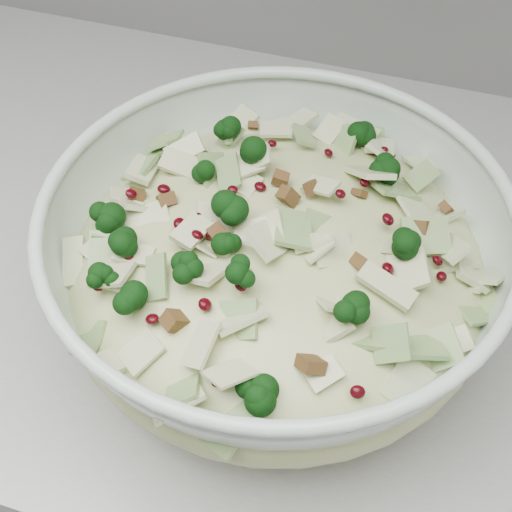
% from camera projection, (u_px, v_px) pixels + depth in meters
% --- Properties ---
extents(counter, '(3.60, 0.60, 0.90)m').
position_uv_depth(counter, '(274.00, 454.00, 0.99)').
color(counter, '#ABABA6').
rests_on(counter, floor).
extents(mixing_bowl, '(0.38, 0.38, 0.13)m').
position_uv_depth(mixing_bowl, '(276.00, 268.00, 0.53)').
color(mixing_bowl, silver).
rests_on(mixing_bowl, counter).
extents(salad, '(0.36, 0.36, 0.14)m').
position_uv_depth(salad, '(277.00, 248.00, 0.51)').
color(salad, beige).
rests_on(salad, mixing_bowl).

